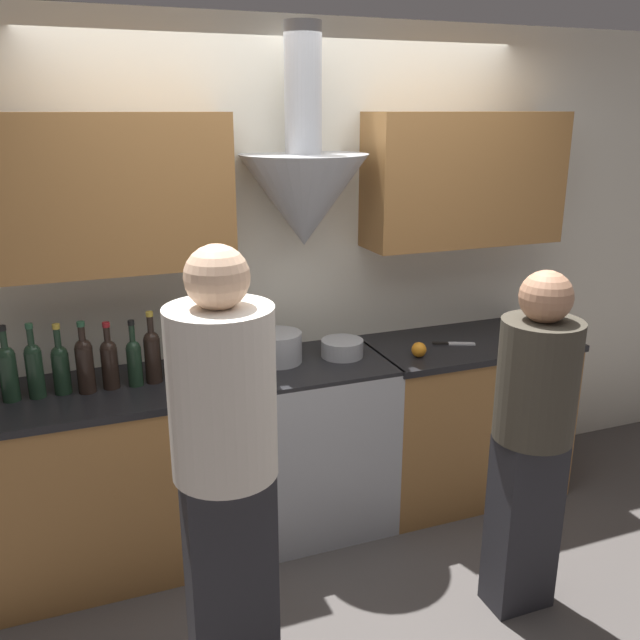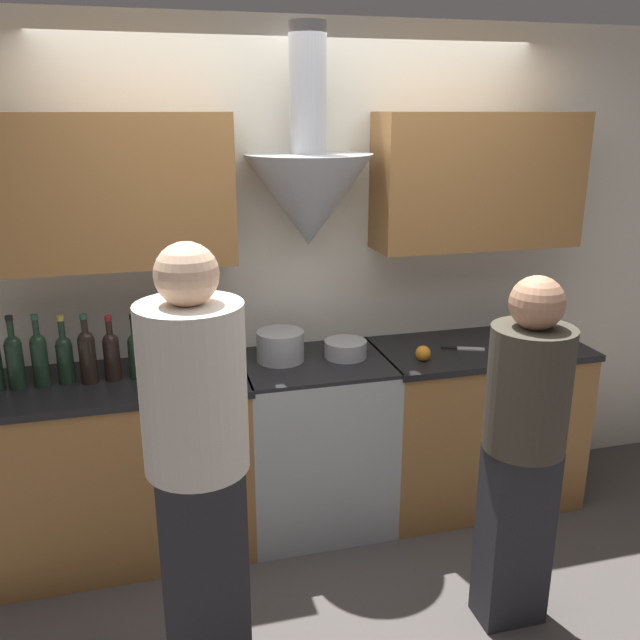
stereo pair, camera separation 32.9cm
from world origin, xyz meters
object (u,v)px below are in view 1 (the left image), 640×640
(wine_bottle_4, at_px, (85,363))
(wine_bottle_9, at_px, (194,352))
(wine_bottle_7, at_px, (152,354))
(wine_bottle_8, at_px, (174,351))
(wine_bottle_2, at_px, (34,367))
(person_foreground_left, at_px, (226,465))
(wine_bottle_3, at_px, (61,366))
(stove_range, at_px, (313,442))
(wine_bottle_1, at_px, (8,370))
(person_foreground_right, at_px, (532,431))
(mixing_bowl, at_px, (342,348))
(stock_pot, at_px, (278,347))
(wine_bottle_6, at_px, (134,360))
(wine_bottle_5, at_px, (110,361))
(orange_fruit, at_px, (419,350))

(wine_bottle_4, relative_size, wine_bottle_9, 1.06)
(wine_bottle_7, bearing_deg, wine_bottle_8, 3.04)
(wine_bottle_4, distance_m, wine_bottle_9, 0.49)
(wine_bottle_2, relative_size, person_foreground_left, 0.20)
(wine_bottle_4, bearing_deg, wine_bottle_3, 165.27)
(wine_bottle_7, bearing_deg, wine_bottle_3, 178.32)
(wine_bottle_3, bearing_deg, wine_bottle_7, -1.68)
(wine_bottle_4, bearing_deg, stove_range, 0.25)
(wine_bottle_1, height_order, person_foreground_right, person_foreground_right)
(wine_bottle_8, relative_size, mixing_bowl, 1.53)
(wine_bottle_1, xyz_separation_m, stock_pot, (1.25, 0.04, -0.06))
(wine_bottle_6, relative_size, wine_bottle_8, 0.94)
(wine_bottle_5, xyz_separation_m, person_foreground_left, (0.31, -0.95, -0.09))
(wine_bottle_5, distance_m, stock_pot, 0.82)
(orange_fruit, xyz_separation_m, person_foreground_left, (-1.21, -0.81, -0.00))
(wine_bottle_6, distance_m, person_foreground_left, 0.97)
(wine_bottle_3, height_order, stock_pot, wine_bottle_3)
(wine_bottle_4, height_order, wine_bottle_5, wine_bottle_4)
(wine_bottle_1, bearing_deg, wine_bottle_8, -0.09)
(wine_bottle_5, xyz_separation_m, wine_bottle_6, (0.11, -0.01, -0.01))
(wine_bottle_1, distance_m, person_foreground_left, 1.22)
(wine_bottle_7, xyz_separation_m, orange_fruit, (1.33, -0.15, -0.10))
(wine_bottle_8, xyz_separation_m, stock_pot, (0.53, 0.04, -0.06))
(wine_bottle_3, xyz_separation_m, orange_fruit, (1.74, -0.16, -0.09))
(wine_bottle_6, relative_size, wine_bottle_9, 1.00)
(wine_bottle_1, relative_size, wine_bottle_9, 1.10)
(wine_bottle_7, relative_size, person_foreground_left, 0.20)
(wine_bottle_4, bearing_deg, mixing_bowl, 0.93)
(wine_bottle_5, xyz_separation_m, mixing_bowl, (1.16, 0.01, -0.09))
(person_foreground_right, bearing_deg, wine_bottle_3, 152.27)
(stove_range, relative_size, wine_bottle_3, 2.83)
(stove_range, xyz_separation_m, orange_fruit, (0.54, -0.14, 0.50))
(stove_range, distance_m, mixing_bowl, 0.53)
(wine_bottle_4, distance_m, mixing_bowl, 1.27)
(wine_bottle_1, relative_size, wine_bottle_4, 1.03)
(wine_bottle_1, height_order, wine_bottle_8, wine_bottle_1)
(stove_range, xyz_separation_m, wine_bottle_2, (-1.31, 0.01, 0.60))
(stove_range, relative_size, wine_bottle_1, 2.68)
(wine_bottle_8, bearing_deg, wine_bottle_9, -3.20)
(wine_bottle_5, xyz_separation_m, orange_fruit, (1.53, -0.14, -0.09))
(person_foreground_right, bearing_deg, person_foreground_left, 179.97)
(wine_bottle_3, relative_size, mixing_bowl, 1.49)
(wine_bottle_6, relative_size, person_foreground_left, 0.18)
(wine_bottle_6, bearing_deg, wine_bottle_4, -179.03)
(wine_bottle_6, bearing_deg, stock_pot, 4.47)
(wine_bottle_9, relative_size, stock_pot, 1.30)
(wine_bottle_1, relative_size, stock_pot, 1.43)
(wine_bottle_1, bearing_deg, wine_bottle_6, -1.93)
(wine_bottle_5, relative_size, person_foreground_left, 0.18)
(wine_bottle_1, xyz_separation_m, wine_bottle_9, (0.81, -0.01, -0.02))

